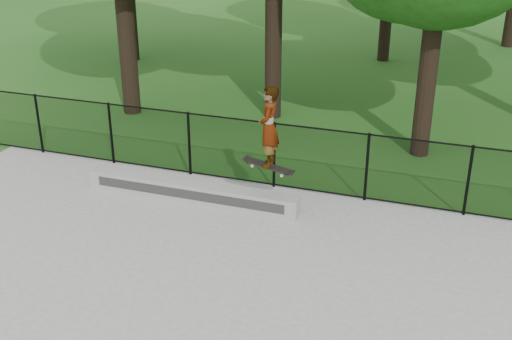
% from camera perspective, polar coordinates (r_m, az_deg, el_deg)
% --- Properties ---
extents(grind_ledge, '(4.64, 0.40, 0.41)m').
position_cam_1_polar(grind_ledge, '(13.46, -5.76, -1.91)').
color(grind_ledge, '#A7A7A2').
rests_on(grind_ledge, concrete_slab).
extents(skater_airborne, '(0.83, 0.63, 1.75)m').
position_cam_1_polar(skater_airborne, '(12.14, 1.15, 3.71)').
color(skater_airborne, black).
rests_on(skater_airborne, ground).
extents(chainlink_fence, '(16.06, 0.06, 1.50)m').
position_cam_1_polar(chainlink_fence, '(13.78, 1.62, 1.35)').
color(chainlink_fence, black).
rests_on(chainlink_fence, concrete_slab).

